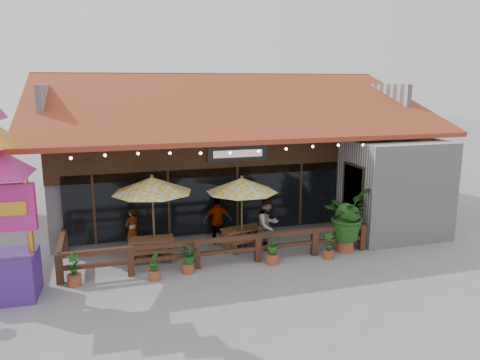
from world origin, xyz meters
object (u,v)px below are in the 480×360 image
object	(u,v)px
umbrella_left	(152,185)
tropical_plant	(346,216)
picnic_table_left	(151,245)
picnic_table_right	(243,234)
umbrella_right	(242,185)

from	to	relation	value
umbrella_left	tropical_plant	xyz separation A→B (m)	(6.32, -1.32, -1.18)
umbrella_left	picnic_table_left	xyz separation A→B (m)	(-0.12, -0.13, -1.96)
picnic_table_right	tropical_plant	distance (m)	3.62
umbrella_left	picnic_table_left	bearing A→B (deg)	-130.66
umbrella_right	picnic_table_right	world-z (taller)	umbrella_right
umbrella_left	umbrella_right	xyz separation A→B (m)	(2.97, -0.16, -0.15)
picnic_table_left	umbrella_left	bearing A→B (deg)	49.34
umbrella_left	umbrella_right	bearing A→B (deg)	-3.12
umbrella_right	picnic_table_left	xyz separation A→B (m)	(-3.08, 0.03, -1.81)
picnic_table_left	picnic_table_right	size ratio (longest dim) A/B	0.90
umbrella_left	tropical_plant	distance (m)	6.56
umbrella_right	tropical_plant	distance (m)	3.69
picnic_table_right	umbrella_right	bearing A→B (deg)	-113.09
picnic_table_left	picnic_table_right	distance (m)	3.18
picnic_table_left	picnic_table_right	bearing A→B (deg)	3.54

